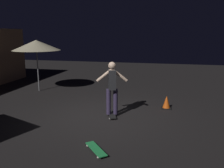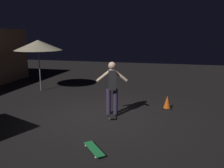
{
  "view_description": "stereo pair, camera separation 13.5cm",
  "coord_description": "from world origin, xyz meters",
  "px_view_note": "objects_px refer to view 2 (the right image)",
  "views": [
    {
      "loc": [
        -6.95,
        -1.97,
        2.6
      ],
      "look_at": [
        0.08,
        -0.33,
        1.05
      ],
      "focal_mm": 38.16,
      "sensor_mm": 36.0,
      "label": 1
    },
    {
      "loc": [
        -6.92,
        -2.1,
        2.6
      ],
      "look_at": [
        0.08,
        -0.33,
        1.05
      ],
      "focal_mm": 38.16,
      "sensor_mm": 36.0,
      "label": 2
    }
  ],
  "objects_px": {
    "skateboard_spare": "(94,149)",
    "traffic_cone": "(167,103)",
    "skater": "(112,84)",
    "skateboard_ridden": "(112,114)",
    "patio_umbrella": "(38,45)"
  },
  "relations": [
    {
      "from": "skater",
      "to": "traffic_cone",
      "type": "bearing_deg",
      "value": -54.47
    },
    {
      "from": "skateboard_ridden",
      "to": "skater",
      "type": "height_order",
      "value": "skater"
    },
    {
      "from": "patio_umbrella",
      "to": "skateboard_ridden",
      "type": "height_order",
      "value": "patio_umbrella"
    },
    {
      "from": "skateboard_ridden",
      "to": "traffic_cone",
      "type": "xyz_separation_m",
      "value": [
        1.2,
        -1.68,
        0.16
      ]
    },
    {
      "from": "skateboard_spare",
      "to": "skater",
      "type": "bearing_deg",
      "value": 4.29
    },
    {
      "from": "skateboard_spare",
      "to": "skater",
      "type": "xyz_separation_m",
      "value": [
        2.34,
        0.18,
        0.98
      ]
    },
    {
      "from": "skateboard_spare",
      "to": "traffic_cone",
      "type": "relative_size",
      "value": 1.57
    },
    {
      "from": "patio_umbrella",
      "to": "skateboard_spare",
      "type": "bearing_deg",
      "value": -139.35
    },
    {
      "from": "skater",
      "to": "traffic_cone",
      "type": "xyz_separation_m",
      "value": [
        1.2,
        -1.68,
        -0.83
      ]
    },
    {
      "from": "skateboard_spare",
      "to": "skater",
      "type": "relative_size",
      "value": 0.43
    },
    {
      "from": "skateboard_spare",
      "to": "traffic_cone",
      "type": "height_order",
      "value": "traffic_cone"
    },
    {
      "from": "skateboard_spare",
      "to": "skateboard_ridden",
      "type": "bearing_deg",
      "value": 4.29
    },
    {
      "from": "patio_umbrella",
      "to": "skateboard_spare",
      "type": "relative_size",
      "value": 3.19
    },
    {
      "from": "patio_umbrella",
      "to": "skateboard_ridden",
      "type": "bearing_deg",
      "value": -122.35
    },
    {
      "from": "skateboard_ridden",
      "to": "skateboard_spare",
      "type": "xyz_separation_m",
      "value": [
        -2.34,
        -0.18,
        0.0
      ]
    }
  ]
}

